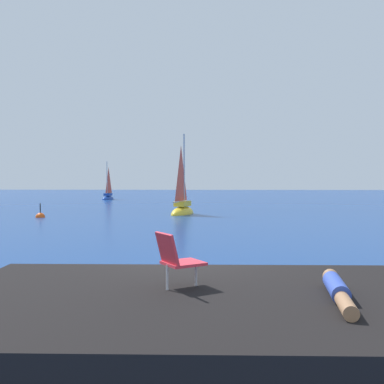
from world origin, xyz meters
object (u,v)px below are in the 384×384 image
(sailboat_far, at_px, (108,197))
(marker_buoy, at_px, (40,217))
(sailboat_near, at_px, (182,209))
(person_sunbather, at_px, (338,290))
(beach_chair, at_px, (176,257))

(sailboat_far, relative_size, marker_buoy, 4.06)
(sailboat_near, bearing_deg, sailboat_far, 43.59)
(sailboat_far, relative_size, person_sunbather, 2.61)
(marker_buoy, bearing_deg, beach_chair, -64.49)
(sailboat_far, xyz_separation_m, marker_buoy, (0.95, -22.34, -0.24))
(person_sunbather, xyz_separation_m, beach_chair, (-2.12, 0.46, 0.33))
(sailboat_near, bearing_deg, beach_chair, -158.70)
(sailboat_near, xyz_separation_m, person_sunbather, (3.37, -23.35, 0.61))
(sailboat_far, xyz_separation_m, person_sunbather, (12.72, -43.02, 0.68))
(beach_chair, height_order, marker_buoy, beach_chair)
(sailboat_far, height_order, marker_buoy, sailboat_far)
(person_sunbather, distance_m, marker_buoy, 23.81)
(sailboat_near, distance_m, person_sunbather, 23.60)
(person_sunbather, distance_m, beach_chair, 2.19)
(sailboat_far, distance_m, marker_buoy, 22.36)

